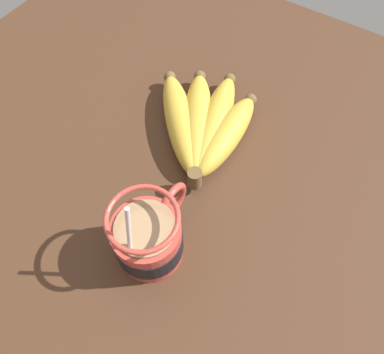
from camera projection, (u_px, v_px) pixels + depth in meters
table at (172, 210)px, 52.42cm from camera, size 100.00×100.00×2.94cm
coffee_mug at (149, 238)px, 44.36cm from camera, size 12.14×8.37×14.94cm
banana_bunch at (204, 125)px, 55.63cm from camera, size 21.11×17.54×4.42cm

